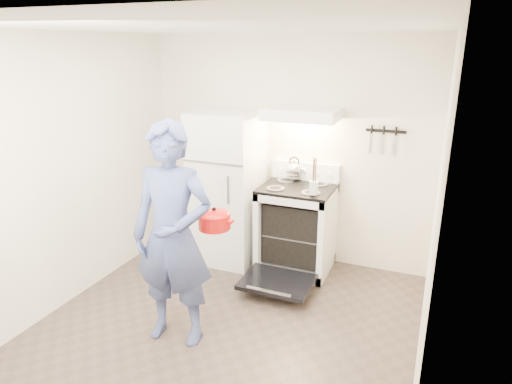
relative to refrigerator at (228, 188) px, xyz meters
The scene contains 15 objects.
floor 1.78m from the refrigerator, 68.20° to the right, with size 3.60×3.60×0.00m, color #4A3B33.
back_wall 0.79m from the refrigerator, 31.11° to the left, with size 3.20×0.02×2.50m, color white.
refrigerator is the anchor object (origin of this frame).
stove_body 0.90m from the refrigerator, ahead, with size 0.76×0.65×0.92m, color white.
cooktop 0.81m from the refrigerator, ahead, with size 0.76×0.65×0.03m, color black.
backsplash 0.89m from the refrigerator, 20.94° to the left, with size 0.76×0.07×0.20m, color white.
oven_door 1.23m from the refrigerator, 35.13° to the right, with size 0.70×0.54×0.04m, color black.
oven_rack 0.91m from the refrigerator, ahead, with size 0.60×0.52×0.01m, color slate.
range_hood 1.19m from the refrigerator, ahead, with size 0.76×0.50×0.12m, color white.
knife_strip 1.81m from the refrigerator, 11.61° to the left, with size 0.40×0.02×0.03m, color black.
pizza_stone 0.83m from the refrigerator, ahead, with size 0.34×0.34×0.02m, color #99774C.
tea_kettle 0.77m from the refrigerator, 19.38° to the left, with size 0.22×0.18×0.27m, color silver, non-canonical shape.
utensil_jar 1.10m from the refrigerator, 12.55° to the right, with size 0.09×0.09×0.13m, color silver.
person 1.57m from the refrigerator, 80.32° to the right, with size 0.68×0.44×1.85m, color navy.
dutch_oven 1.31m from the refrigerator, 69.10° to the right, with size 0.34×0.27×0.23m, color red, non-canonical shape.
Camera 1 is at (1.58, -2.94, 2.39)m, focal length 32.00 mm.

